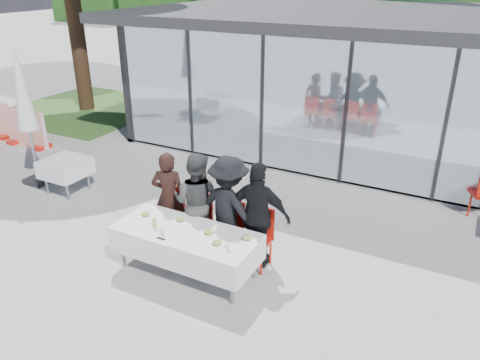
% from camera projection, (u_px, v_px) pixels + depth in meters
% --- Properties ---
extents(ground, '(90.00, 90.00, 0.00)m').
position_uv_depth(ground, '(206.00, 262.00, 7.66)').
color(ground, '#9D9A95').
rests_on(ground, ground).
extents(pavilion, '(14.80, 8.80, 3.44)m').
position_uv_depth(pavilion, '(427.00, 61.00, 12.50)').
color(pavilion, gray).
rests_on(pavilion, ground).
extents(treeline, '(62.50, 2.00, 4.40)m').
position_uv_depth(treeline, '(406.00, 7.00, 30.18)').
color(treeline, '#183B13').
rests_on(treeline, ground).
extents(dining_table, '(2.26, 0.96, 0.75)m').
position_uv_depth(dining_table, '(186.00, 243.00, 7.18)').
color(dining_table, silver).
rests_on(dining_table, ground).
extents(diner_a, '(0.75, 0.75, 1.63)m').
position_uv_depth(diner_a, '(169.00, 197.00, 8.01)').
color(diner_a, black).
rests_on(diner_a, ground).
extents(diner_chair_a, '(0.44, 0.44, 0.97)m').
position_uv_depth(diner_chair_a, '(171.00, 211.00, 8.14)').
color(diner_chair_a, red).
rests_on(diner_chair_a, ground).
extents(diner_b, '(0.95, 0.95, 1.72)m').
position_uv_depth(diner_b, '(197.00, 202.00, 7.75)').
color(diner_b, '#434343').
rests_on(diner_b, ground).
extents(diner_chair_b, '(0.44, 0.44, 0.97)m').
position_uv_depth(diner_chair_b, '(198.00, 218.00, 7.90)').
color(diner_chair_b, red).
rests_on(diner_chair_b, ground).
extents(diner_c, '(1.33, 1.33, 1.77)m').
position_uv_depth(diner_c, '(229.00, 208.00, 7.48)').
color(diner_c, black).
rests_on(diner_c, ground).
extents(diner_chair_c, '(0.44, 0.44, 0.97)m').
position_uv_depth(diner_chair_c, '(230.00, 227.00, 7.64)').
color(diner_chair_c, red).
rests_on(diner_chair_c, ground).
extents(diner_d, '(1.15, 1.15, 1.76)m').
position_uv_depth(diner_d, '(258.00, 216.00, 7.26)').
color(diner_d, black).
rests_on(diner_d, ground).
extents(diner_chair_d, '(0.44, 0.44, 0.97)m').
position_uv_depth(diner_chair_d, '(258.00, 234.00, 7.42)').
color(diner_chair_d, red).
rests_on(diner_chair_d, ground).
extents(plate_a, '(0.26, 0.26, 0.07)m').
position_uv_depth(plate_a, '(146.00, 215.00, 7.51)').
color(plate_a, white).
rests_on(plate_a, dining_table).
extents(plate_b, '(0.26, 0.26, 0.07)m').
position_uv_depth(plate_b, '(180.00, 220.00, 7.36)').
color(plate_b, white).
rests_on(plate_b, dining_table).
extents(plate_c, '(0.26, 0.26, 0.07)m').
position_uv_depth(plate_c, '(208.00, 233.00, 7.00)').
color(plate_c, white).
rests_on(plate_c, dining_table).
extents(plate_d, '(0.26, 0.26, 0.07)m').
position_uv_depth(plate_d, '(247.00, 238.00, 6.85)').
color(plate_d, white).
rests_on(plate_d, dining_table).
extents(plate_extra, '(0.26, 0.26, 0.07)m').
position_uv_depth(plate_extra, '(217.00, 244.00, 6.72)').
color(plate_extra, white).
rests_on(plate_extra, dining_table).
extents(juice_bottle, '(0.06, 0.06, 0.15)m').
position_uv_depth(juice_bottle, '(155.00, 222.00, 7.19)').
color(juice_bottle, '#9CC251').
rests_on(juice_bottle, dining_table).
extents(drinking_glasses, '(1.16, 0.14, 0.10)m').
position_uv_depth(drinking_glasses, '(194.00, 238.00, 6.81)').
color(drinking_glasses, silver).
rests_on(drinking_glasses, dining_table).
extents(folded_eyeglasses, '(0.14, 0.03, 0.01)m').
position_uv_depth(folded_eyeglasses, '(161.00, 239.00, 6.88)').
color(folded_eyeglasses, black).
rests_on(folded_eyeglasses, dining_table).
extents(spare_table_left, '(0.86, 0.86, 0.74)m').
position_uv_depth(spare_table_left, '(65.00, 168.00, 9.87)').
color(spare_table_left, silver).
rests_on(spare_table_left, ground).
extents(market_umbrella, '(0.50, 0.50, 3.00)m').
position_uv_depth(market_umbrella, '(23.00, 97.00, 9.73)').
color(market_umbrella, black).
rests_on(market_umbrella, ground).
extents(grass_patch, '(5.00, 5.00, 0.02)m').
position_uv_depth(grass_patch, '(87.00, 108.00, 16.11)').
color(grass_patch, '#385926').
rests_on(grass_patch, ground).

